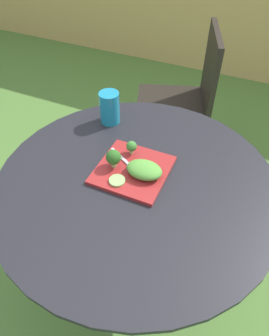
% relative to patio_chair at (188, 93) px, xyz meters
% --- Properties ---
extents(ground_plane, '(12.00, 12.00, 0.00)m').
position_rel_patio_chair_xyz_m(ground_plane, '(0.09, -0.99, -0.53)').
color(ground_plane, '#4C7533').
extents(patio_table, '(0.99, 0.99, 0.75)m').
position_rel_patio_chair_xyz_m(patio_table, '(0.09, -0.99, -0.02)').
color(patio_table, black).
rests_on(patio_table, ground_plane).
extents(patio_chair, '(0.56, 0.56, 0.90)m').
position_rel_patio_chair_xyz_m(patio_chair, '(0.00, 0.00, 0.00)').
color(patio_chair, black).
rests_on(patio_chair, ground_plane).
extents(salad_plate, '(0.25, 0.25, 0.01)m').
position_rel_patio_chair_xyz_m(salad_plate, '(0.06, -0.95, 0.23)').
color(salad_plate, maroon).
rests_on(salad_plate, patio_table).
extents(drinking_glass, '(0.08, 0.08, 0.13)m').
position_rel_patio_chair_xyz_m(drinking_glass, '(-0.15, -0.71, 0.29)').
color(drinking_glass, teal).
rests_on(drinking_glass, patio_table).
extents(fork, '(0.14, 0.09, 0.00)m').
position_rel_patio_chair_xyz_m(fork, '(0.03, -0.93, 0.24)').
color(fork, silver).
rests_on(fork, salad_plate).
extents(lettuce_mound, '(0.13, 0.09, 0.04)m').
position_rel_patio_chair_xyz_m(lettuce_mound, '(0.11, -0.96, 0.26)').
color(lettuce_mound, '#519338').
rests_on(lettuce_mound, salad_plate).
extents(broccoli_floret_0, '(0.05, 0.05, 0.07)m').
position_rel_patio_chair_xyz_m(broccoli_floret_0, '(-0.01, -0.97, 0.28)').
color(broccoli_floret_0, '#99B770').
rests_on(broccoli_floret_0, salad_plate).
extents(broccoli_floret_1, '(0.04, 0.04, 0.05)m').
position_rel_patio_chair_xyz_m(broccoli_floret_1, '(0.02, -0.88, 0.27)').
color(broccoli_floret_1, '#99B770').
rests_on(broccoli_floret_1, salad_plate).
extents(cucumber_slice_0, '(0.06, 0.06, 0.01)m').
position_rel_patio_chair_xyz_m(cucumber_slice_0, '(0.04, -1.03, 0.24)').
color(cucumber_slice_0, '#8EB766').
rests_on(cucumber_slice_0, salad_plate).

